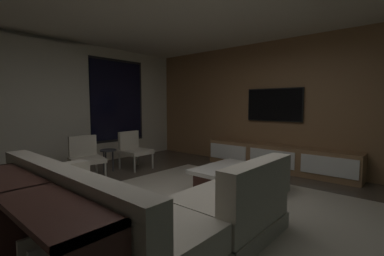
{
  "coord_description": "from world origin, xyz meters",
  "views": [
    {
      "loc": [
        -2.43,
        -2.15,
        1.36
      ],
      "look_at": [
        1.28,
        1.1,
        0.92
      ],
      "focal_mm": 24.83,
      "sensor_mm": 36.0,
      "label": 1
    }
  ],
  "objects_px": {
    "coffee_table": "(238,180)",
    "accent_chair_near_window": "(133,148)",
    "book_stack_on_coffee_table": "(249,167)",
    "sectional_couch": "(136,214)",
    "media_console": "(278,158)",
    "side_stool": "(108,154)",
    "mounted_tv": "(274,105)",
    "console_table_behind_couch": "(26,229)",
    "accent_chair_by_curtain": "(85,155)"
  },
  "relations": [
    {
      "from": "accent_chair_by_curtain",
      "to": "media_console",
      "type": "height_order",
      "value": "accent_chair_by_curtain"
    },
    {
      "from": "accent_chair_by_curtain",
      "to": "mounted_tv",
      "type": "distance_m",
      "value": 3.89
    },
    {
      "from": "accent_chair_near_window",
      "to": "console_table_behind_couch",
      "type": "relative_size",
      "value": 0.37
    },
    {
      "from": "side_stool",
      "to": "media_console",
      "type": "distance_m",
      "value": 3.45
    },
    {
      "from": "coffee_table",
      "to": "accent_chair_near_window",
      "type": "bearing_deg",
      "value": 92.91
    },
    {
      "from": "book_stack_on_coffee_table",
      "to": "accent_chair_near_window",
      "type": "distance_m",
      "value": 2.69
    },
    {
      "from": "accent_chair_near_window",
      "to": "accent_chair_by_curtain",
      "type": "xyz_separation_m",
      "value": [
        -1.07,
        -0.02,
        0.0
      ]
    },
    {
      "from": "mounted_tv",
      "to": "console_table_behind_couch",
      "type": "distance_m",
      "value": 4.86
    },
    {
      "from": "coffee_table",
      "to": "accent_chair_by_curtain",
      "type": "bearing_deg",
      "value": 115.74
    },
    {
      "from": "book_stack_on_coffee_table",
      "to": "console_table_behind_couch",
      "type": "relative_size",
      "value": 0.14
    },
    {
      "from": "sectional_couch",
      "to": "book_stack_on_coffee_table",
      "type": "height_order",
      "value": "sectional_couch"
    },
    {
      "from": "coffee_table",
      "to": "accent_chair_by_curtain",
      "type": "xyz_separation_m",
      "value": [
        -1.2,
        2.49,
        0.25
      ]
    },
    {
      "from": "coffee_table",
      "to": "book_stack_on_coffee_table",
      "type": "height_order",
      "value": "book_stack_on_coffee_table"
    },
    {
      "from": "sectional_couch",
      "to": "side_stool",
      "type": "bearing_deg",
      "value": 63.8
    },
    {
      "from": "book_stack_on_coffee_table",
      "to": "accent_chair_near_window",
      "type": "bearing_deg",
      "value": 93.15
    },
    {
      "from": "media_console",
      "to": "mounted_tv",
      "type": "height_order",
      "value": "mounted_tv"
    },
    {
      "from": "console_table_behind_couch",
      "to": "media_console",
      "type": "bearing_deg",
      "value": -0.02
    },
    {
      "from": "coffee_table",
      "to": "console_table_behind_couch",
      "type": "xyz_separation_m",
      "value": [
        -2.89,
        0.09,
        0.23
      ]
    },
    {
      "from": "console_table_behind_couch",
      "to": "sectional_couch",
      "type": "bearing_deg",
      "value": -8.0
    },
    {
      "from": "sectional_couch",
      "to": "coffee_table",
      "type": "bearing_deg",
      "value": 1.21
    },
    {
      "from": "accent_chair_near_window",
      "to": "mounted_tv",
      "type": "relative_size",
      "value": 0.65
    },
    {
      "from": "sectional_couch",
      "to": "mounted_tv",
      "type": "distance_m",
      "value": 4.01
    },
    {
      "from": "mounted_tv",
      "to": "console_table_behind_couch",
      "type": "xyz_separation_m",
      "value": [
        -4.76,
        -0.2,
        -0.93
      ]
    },
    {
      "from": "book_stack_on_coffee_table",
      "to": "accent_chair_by_curtain",
      "type": "relative_size",
      "value": 0.38
    },
    {
      "from": "sectional_couch",
      "to": "media_console",
      "type": "xyz_separation_m",
      "value": [
        3.67,
        0.13,
        -0.04
      ]
    },
    {
      "from": "coffee_table",
      "to": "side_stool",
      "type": "xyz_separation_m",
      "value": [
        -0.68,
        2.59,
        0.19
      ]
    },
    {
      "from": "accent_chair_by_curtain",
      "to": "side_stool",
      "type": "bearing_deg",
      "value": 11.41
    },
    {
      "from": "coffee_table",
      "to": "book_stack_on_coffee_table",
      "type": "bearing_deg",
      "value": -83.39
    },
    {
      "from": "book_stack_on_coffee_table",
      "to": "mounted_tv",
      "type": "relative_size",
      "value": 0.25
    },
    {
      "from": "book_stack_on_coffee_table",
      "to": "mounted_tv",
      "type": "height_order",
      "value": "mounted_tv"
    },
    {
      "from": "sectional_couch",
      "to": "mounted_tv",
      "type": "height_order",
      "value": "mounted_tv"
    },
    {
      "from": "sectional_couch",
      "to": "console_table_behind_couch",
      "type": "xyz_separation_m",
      "value": [
        -0.91,
        0.13,
        0.13
      ]
    },
    {
      "from": "coffee_table",
      "to": "media_console",
      "type": "distance_m",
      "value": 1.7
    },
    {
      "from": "media_console",
      "to": "console_table_behind_couch",
      "type": "relative_size",
      "value": 1.48
    },
    {
      "from": "coffee_table",
      "to": "side_stool",
      "type": "distance_m",
      "value": 2.69
    },
    {
      "from": "accent_chair_by_curtain",
      "to": "console_table_behind_couch",
      "type": "relative_size",
      "value": 0.37
    },
    {
      "from": "side_stool",
      "to": "mounted_tv",
      "type": "height_order",
      "value": "mounted_tv"
    },
    {
      "from": "sectional_couch",
      "to": "book_stack_on_coffee_table",
      "type": "xyz_separation_m",
      "value": [
        2.0,
        -0.13,
        0.12
      ]
    },
    {
      "from": "coffee_table",
      "to": "book_stack_on_coffee_table",
      "type": "distance_m",
      "value": 0.29
    },
    {
      "from": "side_stool",
      "to": "mounted_tv",
      "type": "relative_size",
      "value": 0.38
    },
    {
      "from": "mounted_tv",
      "to": "console_table_behind_couch",
      "type": "relative_size",
      "value": 0.57
    },
    {
      "from": "media_console",
      "to": "console_table_behind_couch",
      "type": "distance_m",
      "value": 4.58
    },
    {
      "from": "book_stack_on_coffee_table",
      "to": "mounted_tv",
      "type": "bearing_deg",
      "value": 13.89
    },
    {
      "from": "accent_chair_near_window",
      "to": "sectional_couch",
      "type": "bearing_deg",
      "value": -125.93
    },
    {
      "from": "accent_chair_by_curtain",
      "to": "media_console",
      "type": "xyz_separation_m",
      "value": [
        2.89,
        -2.4,
        -0.18
      ]
    },
    {
      "from": "side_stool",
      "to": "console_table_behind_couch",
      "type": "height_order",
      "value": "console_table_behind_couch"
    },
    {
      "from": "side_stool",
      "to": "mounted_tv",
      "type": "distance_m",
      "value": 3.58
    },
    {
      "from": "accent_chair_by_curtain",
      "to": "accent_chair_near_window",
      "type": "bearing_deg",
      "value": 1.08
    },
    {
      "from": "media_console",
      "to": "book_stack_on_coffee_table",
      "type": "bearing_deg",
      "value": -171.17
    },
    {
      "from": "sectional_couch",
      "to": "media_console",
      "type": "height_order",
      "value": "sectional_couch"
    }
  ]
}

